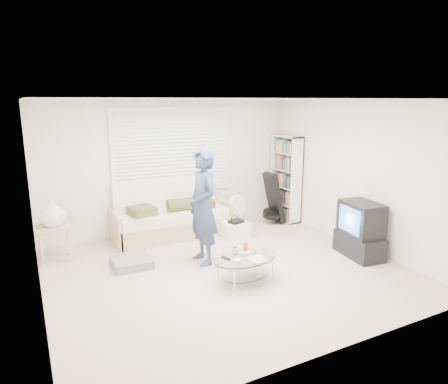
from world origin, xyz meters
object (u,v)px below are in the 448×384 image
bookshelf (286,179)px  tv_unit (360,230)px  coffee_table (246,262)px  futon_sofa (171,218)px

bookshelf → tv_unit: (-0.13, -2.24, -0.45)m
tv_unit → bookshelf: bearing=86.8°
coffee_table → tv_unit: bearing=-0.5°
tv_unit → futon_sofa: bearing=135.4°
futon_sofa → tv_unit: (2.38, -2.35, 0.09)m
futon_sofa → coffee_table: 2.34m
futon_sofa → bookshelf: size_ratio=1.21×
bookshelf → coffee_table: (-2.25, -2.22, -0.60)m
tv_unit → coffee_table: bearing=179.5°
bookshelf → tv_unit: size_ratio=1.97×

